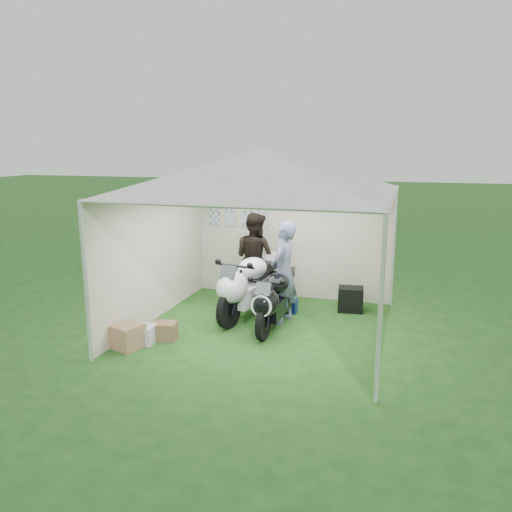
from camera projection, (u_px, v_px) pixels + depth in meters
The scene contains 12 objects.
ground at pixel (264, 328), 8.47m from camera, with size 80.00×80.00×0.00m, color #1B4315.
canopy_tent at pixel (265, 175), 7.96m from camera, with size 5.66×5.66×3.00m.
motorcycle_white at pixel (248, 284), 8.95m from camera, with size 0.74×2.21×1.09m.
motorcycle_black at pixel (274, 298), 8.39m from camera, with size 0.46×1.92×0.95m.
paddock_stand at pixel (287, 305), 9.28m from camera, with size 0.36×0.23×0.27m, color #1E33AF.
person_dark_jacket at pixel (255, 258), 9.78m from camera, with size 0.87×0.68×1.79m, color black.
person_blue_jacket at pixel (284, 272), 8.63m from camera, with size 0.65×0.43×1.79m, color slate.
equipment_box at pixel (351, 299), 9.34m from camera, with size 0.46×0.37×0.46m, color black.
crate_0 at pixel (141, 334), 7.82m from camera, with size 0.42×0.33×0.28m, color #B4B8BD.
crate_1 at pixel (128, 336), 7.62m from camera, with size 0.41×0.41×0.37m, color #8B6548.
crate_2 at pixel (128, 341), 7.63m from camera, with size 0.30×0.25×0.22m, color silver.
crate_3 at pixel (164, 331), 7.97m from camera, with size 0.42×0.30×0.28m, color brown.
Camera 1 is at (2.25, -7.70, 3.00)m, focal length 35.00 mm.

